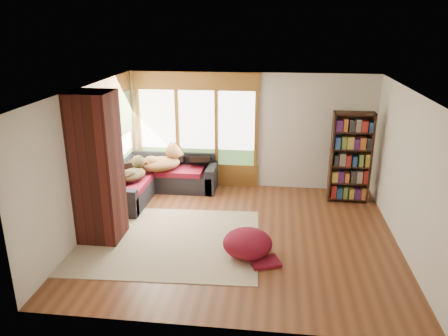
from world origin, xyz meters
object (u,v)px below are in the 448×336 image
(bookshelf, at_px, (350,158))
(dog_tan, at_px, (164,158))
(dog_brindle, at_px, (134,169))
(brick_chimney, at_px, (97,168))
(sectional_sofa, at_px, (158,182))
(area_rug, at_px, (162,240))
(pouf, at_px, (248,243))

(bookshelf, relative_size, dog_tan, 1.81)
(bookshelf, height_order, dog_brindle, bookshelf)
(brick_chimney, bearing_deg, dog_tan, 75.96)
(sectional_sofa, height_order, dog_brindle, dog_brindle)
(bookshelf, bearing_deg, brick_chimney, -154.18)
(dog_brindle, bearing_deg, brick_chimney, -173.48)
(area_rug, distance_m, dog_tan, 2.42)
(sectional_sofa, height_order, bookshelf, bookshelf)
(bookshelf, height_order, dog_tan, bookshelf)
(area_rug, xyz_separation_m, bookshelf, (3.48, 2.19, 0.96))
(sectional_sofa, xyz_separation_m, area_rug, (0.61, -2.04, -0.30))
(dog_tan, bearing_deg, dog_brindle, -161.02)
(bookshelf, bearing_deg, dog_brindle, -172.44)
(brick_chimney, bearing_deg, bookshelf, 25.82)
(sectional_sofa, height_order, dog_tan, dog_tan)
(sectional_sofa, relative_size, bookshelf, 1.14)
(dog_brindle, bearing_deg, bookshelf, -72.74)
(pouf, bearing_deg, sectional_sofa, 132.06)
(brick_chimney, bearing_deg, area_rug, 0.17)
(area_rug, relative_size, dog_brindle, 4.31)
(brick_chimney, height_order, dog_brindle, brick_chimney)
(brick_chimney, xyz_separation_m, dog_tan, (0.56, 2.23, -0.50))
(brick_chimney, bearing_deg, pouf, -7.17)
(brick_chimney, distance_m, dog_tan, 2.35)
(pouf, relative_size, dog_tan, 0.77)
(sectional_sofa, relative_size, dog_tan, 2.07)
(dog_brindle, bearing_deg, sectional_sofa, -29.22)
(pouf, height_order, dog_tan, dog_tan)
(bookshelf, height_order, pouf, bookshelf)
(sectional_sofa, xyz_separation_m, dog_tan, (0.11, 0.18, 0.50))
(area_rug, relative_size, bookshelf, 1.76)
(bookshelf, xyz_separation_m, dog_tan, (-3.98, 0.03, -0.16))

